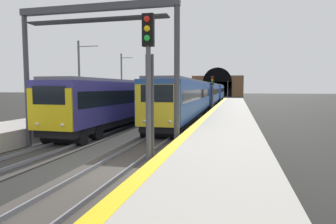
{
  "coord_description": "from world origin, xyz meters",
  "views": [
    {
      "loc": [
        -10.02,
        -4.81,
        3.32
      ],
      "look_at": [
        11.02,
        0.21,
        1.49
      ],
      "focal_mm": 30.91,
      "sensor_mm": 36.0,
      "label": 1
    }
  ],
  "objects_px": {
    "railway_signal_near": "(149,84)",
    "railway_signal_mid": "(212,91)",
    "catenary_mast_far": "(80,79)",
    "railway_signal_far": "(228,88)",
    "train_main_approaching": "(208,94)",
    "train_adjacent_platform": "(155,97)",
    "catenary_mast_near": "(122,82)",
    "overhead_signal_gantry": "(96,41)"
  },
  "relations": [
    {
      "from": "train_main_approaching",
      "to": "railway_signal_mid",
      "type": "bearing_deg",
      "value": 6.98
    },
    {
      "from": "railway_signal_mid",
      "to": "catenary_mast_far",
      "type": "xyz_separation_m",
      "value": [
        -7.14,
        13.1,
        1.31
      ]
    },
    {
      "from": "railway_signal_mid",
      "to": "railway_signal_far",
      "type": "xyz_separation_m",
      "value": [
        58.33,
        -0.0,
        0.41
      ]
    },
    {
      "from": "train_adjacent_platform",
      "to": "railway_signal_far",
      "type": "distance_m",
      "value": 60.15
    },
    {
      "from": "catenary_mast_near",
      "to": "train_adjacent_platform",
      "type": "bearing_deg",
      "value": -131.13
    },
    {
      "from": "train_adjacent_platform",
      "to": "railway_signal_near",
      "type": "height_order",
      "value": "railway_signal_near"
    },
    {
      "from": "railway_signal_near",
      "to": "railway_signal_mid",
      "type": "distance_m",
      "value": 25.18
    },
    {
      "from": "train_main_approaching",
      "to": "catenary_mast_near",
      "type": "xyz_separation_m",
      "value": [
        -10.23,
        11.16,
        1.85
      ]
    },
    {
      "from": "overhead_signal_gantry",
      "to": "catenary_mast_near",
      "type": "height_order",
      "value": "catenary_mast_near"
    },
    {
      "from": "railway_signal_near",
      "to": "railway_signal_mid",
      "type": "relative_size",
      "value": 1.21
    },
    {
      "from": "train_adjacent_platform",
      "to": "catenary_mast_near",
      "type": "bearing_deg",
      "value": -129.92
    },
    {
      "from": "catenary_mast_near",
      "to": "railway_signal_near",
      "type": "bearing_deg",
      "value": -155.95
    },
    {
      "from": "train_main_approaching",
      "to": "catenary_mast_near",
      "type": "bearing_deg",
      "value": -48.2
    },
    {
      "from": "railway_signal_far",
      "to": "catenary_mast_far",
      "type": "xyz_separation_m",
      "value": [
        -65.46,
        13.1,
        0.9
      ]
    },
    {
      "from": "railway_signal_near",
      "to": "railway_signal_mid",
      "type": "xyz_separation_m",
      "value": [
        25.17,
        0.0,
        -0.56
      ]
    },
    {
      "from": "railway_signal_far",
      "to": "overhead_signal_gantry",
      "type": "height_order",
      "value": "overhead_signal_gantry"
    },
    {
      "from": "railway_signal_mid",
      "to": "railway_signal_far",
      "type": "relative_size",
      "value": 0.86
    },
    {
      "from": "train_main_approaching",
      "to": "railway_signal_near",
      "type": "distance_m",
      "value": 39.68
    },
    {
      "from": "railway_signal_far",
      "to": "overhead_signal_gantry",
      "type": "xyz_separation_m",
      "value": [
        -78.78,
        4.29,
        2.42
      ]
    },
    {
      "from": "train_adjacent_platform",
      "to": "catenary_mast_far",
      "type": "bearing_deg",
      "value": -47.4
    },
    {
      "from": "railway_signal_mid",
      "to": "catenary_mast_far",
      "type": "bearing_deg",
      "value": -61.41
    },
    {
      "from": "train_adjacent_platform",
      "to": "catenary_mast_near",
      "type": "distance_m",
      "value": 8.8
    },
    {
      "from": "railway_signal_far",
      "to": "catenary_mast_far",
      "type": "distance_m",
      "value": 66.77
    },
    {
      "from": "train_adjacent_platform",
      "to": "overhead_signal_gantry",
      "type": "xyz_separation_m",
      "value": [
        -19.01,
        -2.34,
        3.45
      ]
    },
    {
      "from": "train_adjacent_platform",
      "to": "railway_signal_far",
      "type": "relative_size",
      "value": 7.22
    },
    {
      "from": "railway_signal_near",
      "to": "railway_signal_far",
      "type": "relative_size",
      "value": 1.05
    },
    {
      "from": "catenary_mast_near",
      "to": "catenary_mast_far",
      "type": "bearing_deg",
      "value": -179.93
    },
    {
      "from": "train_main_approaching",
      "to": "train_adjacent_platform",
      "type": "relative_size",
      "value": 1.63
    },
    {
      "from": "overhead_signal_gantry",
      "to": "catenary_mast_far",
      "type": "bearing_deg",
      "value": 33.47
    },
    {
      "from": "railway_signal_near",
      "to": "catenary_mast_far",
      "type": "xyz_separation_m",
      "value": [
        18.03,
        13.1,
        0.75
      ]
    },
    {
      "from": "train_adjacent_platform",
      "to": "railway_signal_near",
      "type": "relative_size",
      "value": 6.88
    },
    {
      "from": "railway_signal_mid",
      "to": "railway_signal_far",
      "type": "distance_m",
      "value": 58.33
    },
    {
      "from": "overhead_signal_gantry",
      "to": "catenary_mast_near",
      "type": "distance_m",
      "value": 26.24
    },
    {
      "from": "catenary_mast_near",
      "to": "catenary_mast_far",
      "type": "height_order",
      "value": "catenary_mast_far"
    },
    {
      "from": "overhead_signal_gantry",
      "to": "train_adjacent_platform",
      "type": "bearing_deg",
      "value": 7.02
    },
    {
      "from": "catenary_mast_near",
      "to": "catenary_mast_far",
      "type": "xyz_separation_m",
      "value": [
        -11.35,
        -0.01,
        0.04
      ]
    },
    {
      "from": "railway_signal_mid",
      "to": "overhead_signal_gantry",
      "type": "relative_size",
      "value": 0.53
    },
    {
      "from": "railway_signal_far",
      "to": "catenary_mast_far",
      "type": "height_order",
      "value": "catenary_mast_far"
    },
    {
      "from": "train_adjacent_platform",
      "to": "overhead_signal_gantry",
      "type": "height_order",
      "value": "overhead_signal_gantry"
    },
    {
      "from": "railway_signal_near",
      "to": "railway_signal_far",
      "type": "xyz_separation_m",
      "value": [
        83.5,
        0.0,
        -0.15
      ]
    },
    {
      "from": "catenary_mast_near",
      "to": "catenary_mast_far",
      "type": "relative_size",
      "value": 1.0
    },
    {
      "from": "railway_signal_mid",
      "to": "catenary_mast_near",
      "type": "xyz_separation_m",
      "value": [
        4.21,
        13.11,
        1.27
      ]
    }
  ]
}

